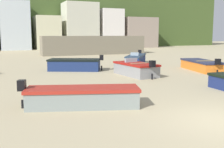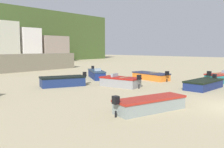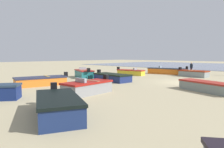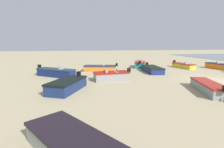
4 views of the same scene
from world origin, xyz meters
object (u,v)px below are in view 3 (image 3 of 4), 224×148
Objects in this scene: boat_yellow_3 at (131,72)px; beach_walker_foreground at (191,67)px; boat_orange_9 at (166,71)px; boat_navy_0 at (112,77)px; boat_grey_2 at (88,87)px; boat_orange_4 at (41,81)px; boat_teal_7 at (84,74)px; boat_navy_1 at (58,106)px; boat_grey_8 at (193,73)px; boat_grey_5 at (208,87)px.

beach_walker_foreground reaches higher than boat_yellow_3.
boat_navy_0 is at bearing 166.92° from boat_orange_9.
boat_grey_2 reaches higher than boat_orange_4.
boat_grey_2 is 1.03× the size of boat_teal_7.
boat_navy_1 reaches higher than boat_orange_4.
beach_walker_foreground reaches higher than boat_navy_0.
boat_navy_1 reaches higher than boat_orange_9.
beach_walker_foreground is at bearing 177.37° from boat_navy_0.
beach_walker_foreground is at bearing -37.73° from boat_orange_9.
boat_navy_1 is at bearing -110.04° from boat_teal_7.
boat_navy_1 is at bearing 121.96° from boat_grey_2.
boat_orange_4 is 17.72m from boat_orange_9.
boat_teal_7 is at bearing 143.45° from boat_orange_9.
beach_walker_foreground is at bearing -90.26° from boat_grey_2.
boat_teal_7 is 0.68× the size of boat_orange_9.
boat_navy_1 is 19.11m from boat_yellow_3.
boat_orange_4 reaches higher than boat_navy_0.
boat_yellow_3 is (9.45, -16.61, -0.07)m from boat_navy_1.
boat_grey_8 is 5.45m from beach_walker_foreground.
boat_teal_7 is at bearing -29.77° from boat_yellow_3.
boat_teal_7 is at bearing -56.76° from boat_orange_4.
boat_yellow_3 is 5.40m from boat_orange_9.
boat_yellow_3 is at bearing 80.87° from boat_grey_5.
boat_orange_4 is 13.49m from boat_grey_5.
boat_grey_8 is 0.67× the size of boat_orange_9.
boat_navy_0 is 1.06× the size of boat_navy_1.
boat_orange_9 reaches higher than boat_grey_8.
boat_orange_4 is at bearing 138.25° from boat_grey_5.
boat_yellow_3 is 0.72× the size of boat_orange_9.
boat_grey_2 is at bearing 156.36° from boat_grey_5.
boat_orange_9 is at bearing -84.73° from boat_orange_4.
boat_grey_2 is at bearing -104.53° from boat_teal_7.
boat_orange_4 is at bearing -79.69° from beach_walker_foreground.
boat_teal_7 reaches higher than boat_navy_0.
beach_walker_foreground is (4.88, -25.29, 0.50)m from boat_navy_1.
boat_grey_2 is 16.26m from boat_grey_8.
boat_navy_1 reaches higher than boat_navy_0.
boat_yellow_3 is (6.33, -12.46, -0.07)m from boat_grey_2.
boat_navy_1 reaches higher than boat_grey_5.
boat_teal_7 is 2.33× the size of beach_walker_foreground.
beach_walker_foreground is at bearing -143.94° from boat_navy_1.
beach_walker_foreground is at bearing -88.15° from boat_orange_4.
boat_teal_7 is (11.53, -10.34, 0.03)m from boat_navy_1.
boat_yellow_3 is 1.06× the size of boat_teal_7.
boat_grey_5 is at bearing -136.05° from boat_grey_2.
boat_grey_2 is 10.44m from boat_teal_7.
beach_walker_foreground is (-6.65, -14.95, 0.48)m from boat_teal_7.
boat_grey_8 is 4.29m from boat_orange_9.
boat_grey_2 reaches higher than boat_grey_5.
boat_grey_5 is 1.21× the size of boat_teal_7.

